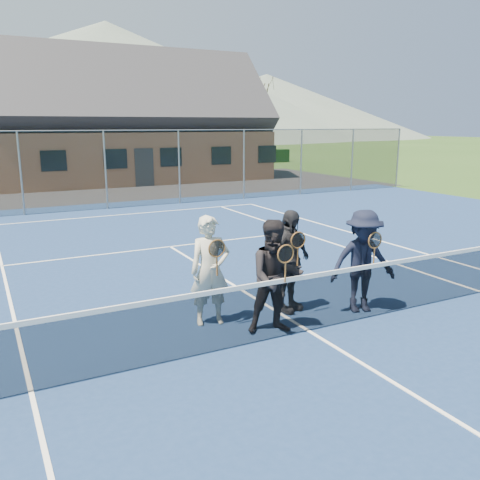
{
  "coord_description": "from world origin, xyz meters",
  "views": [
    {
      "loc": [
        -4.45,
        -6.18,
        3.23
      ],
      "look_at": [
        -0.45,
        1.5,
        1.25
      ],
      "focal_mm": 38.0,
      "sensor_mm": 36.0,
      "label": 1
    }
  ],
  "objects_px": {
    "player_a": "(210,271)",
    "player_b": "(276,277)",
    "player_c": "(289,261)",
    "tennis_net": "(309,300)",
    "player_d": "(363,261)",
    "clubhouse": "(130,111)"
  },
  "relations": [
    {
      "from": "player_b",
      "to": "player_d",
      "type": "xyz_separation_m",
      "value": [
        1.81,
        0.08,
        -0.0
      ]
    },
    {
      "from": "player_b",
      "to": "player_a",
      "type": "bearing_deg",
      "value": 134.18
    },
    {
      "from": "clubhouse",
      "to": "player_a",
      "type": "distance_m",
      "value": 23.76
    },
    {
      "from": "clubhouse",
      "to": "player_b",
      "type": "relative_size",
      "value": 8.67
    },
    {
      "from": "tennis_net",
      "to": "player_d",
      "type": "xyz_separation_m",
      "value": [
        1.33,
        0.33,
        0.38
      ]
    },
    {
      "from": "clubhouse",
      "to": "player_a",
      "type": "bearing_deg",
      "value": -102.85
    },
    {
      "from": "player_c",
      "to": "player_d",
      "type": "xyz_separation_m",
      "value": [
        1.13,
        -0.6,
        -0.0
      ]
    },
    {
      "from": "player_b",
      "to": "player_c",
      "type": "height_order",
      "value": "same"
    },
    {
      "from": "player_a",
      "to": "player_b",
      "type": "relative_size",
      "value": 1.0
    },
    {
      "from": "player_a",
      "to": "player_c",
      "type": "relative_size",
      "value": 1.0
    },
    {
      "from": "tennis_net",
      "to": "player_c",
      "type": "height_order",
      "value": "player_c"
    },
    {
      "from": "player_b",
      "to": "player_d",
      "type": "distance_m",
      "value": 1.81
    },
    {
      "from": "tennis_net",
      "to": "clubhouse",
      "type": "distance_m",
      "value": 24.57
    },
    {
      "from": "player_a",
      "to": "player_d",
      "type": "distance_m",
      "value": 2.66
    },
    {
      "from": "player_b",
      "to": "tennis_net",
      "type": "bearing_deg",
      "value": -27.21
    },
    {
      "from": "tennis_net",
      "to": "player_a",
      "type": "relative_size",
      "value": 6.49
    },
    {
      "from": "clubhouse",
      "to": "player_d",
      "type": "xyz_separation_m",
      "value": [
        -2.67,
        -23.67,
        -3.07
      ]
    },
    {
      "from": "tennis_net",
      "to": "player_c",
      "type": "distance_m",
      "value": 1.02
    },
    {
      "from": "player_c",
      "to": "player_d",
      "type": "relative_size",
      "value": 1.0
    },
    {
      "from": "player_b",
      "to": "player_c",
      "type": "relative_size",
      "value": 1.0
    },
    {
      "from": "player_a",
      "to": "player_c",
      "type": "distance_m",
      "value": 1.45
    },
    {
      "from": "player_a",
      "to": "player_b",
      "type": "height_order",
      "value": "same"
    }
  ]
}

